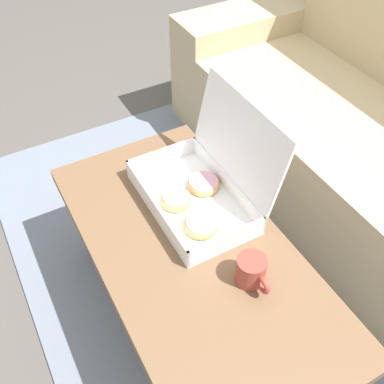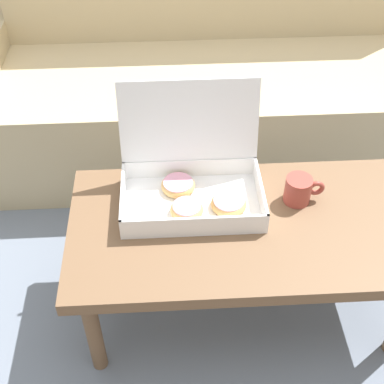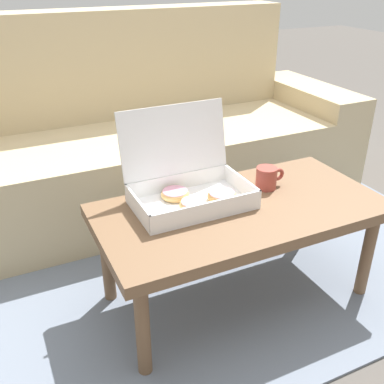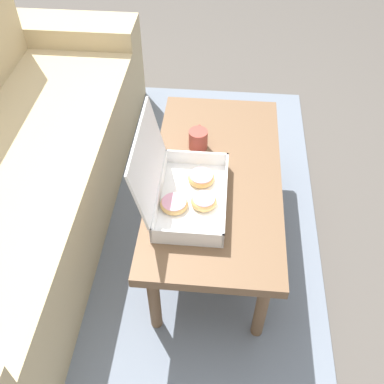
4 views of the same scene
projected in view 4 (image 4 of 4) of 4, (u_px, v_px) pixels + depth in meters
ground_plane at (185, 235)px, 2.01m from camera, size 12.00×12.00×0.00m
area_rug at (119, 230)px, 2.02m from camera, size 2.27×1.78×0.01m
coffee_table at (216, 182)px, 1.75m from camera, size 0.99×0.50×0.39m
pastry_box at (183, 188)px, 1.58m from camera, size 0.40×0.30×0.31m
coffee_mug at (198, 139)px, 1.80m from camera, size 0.11×0.08×0.08m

